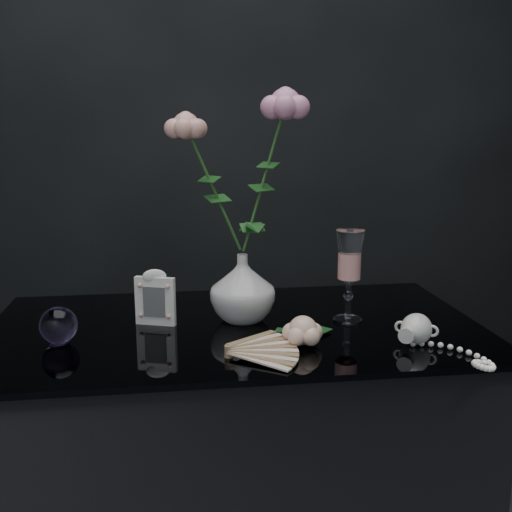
{
  "coord_description": "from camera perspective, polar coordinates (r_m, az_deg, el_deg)",
  "views": [
    {
      "loc": [
        -0.12,
        -1.17,
        1.18
      ],
      "look_at": [
        0.04,
        0.01,
        0.92
      ],
      "focal_mm": 42.0,
      "sensor_mm": 36.0,
      "label": 1
    }
  ],
  "objects": [
    {
      "name": "table",
      "position": [
        1.47,
        -1.83,
        -20.82
      ],
      "size": [
        1.05,
        0.58,
        0.76
      ],
      "color": "black",
      "rests_on": "ground"
    },
    {
      "name": "vase",
      "position": [
        1.31,
        -1.29,
        -3.05
      ],
      "size": [
        0.18,
        0.18,
        0.15
      ],
      "primitive_type": "imported",
      "rotation": [
        0.0,
        0.0,
        -0.35
      ],
      "color": "silver",
      "rests_on": "table"
    },
    {
      "name": "wine_glass",
      "position": [
        1.31,
        8.84,
        -1.92
      ],
      "size": [
        0.08,
        0.08,
        0.2
      ],
      "primitive_type": null,
      "rotation": [
        0.0,
        0.0,
        -0.38
      ],
      "color": "white",
      "rests_on": "table"
    },
    {
      "name": "picture_frame",
      "position": [
        1.3,
        -9.58,
        -3.88
      ],
      "size": [
        0.11,
        0.1,
        0.12
      ],
      "primitive_type": null,
      "rotation": [
        0.0,
        0.0,
        -0.33
      ],
      "color": "white",
      "rests_on": "table"
    },
    {
      "name": "paperweight",
      "position": [
        1.24,
        -18.3,
        -6.27
      ],
      "size": [
        0.09,
        0.09,
        0.07
      ],
      "primitive_type": null,
      "rotation": [
        0.0,
        0.0,
        -0.23
      ],
      "color": "#866EB2",
      "rests_on": "table"
    },
    {
      "name": "paper_fan",
      "position": [
        1.12,
        -2.62,
        -8.95
      ],
      "size": [
        0.31,
        0.27,
        0.03
      ],
      "primitive_type": null,
      "rotation": [
        0.0,
        0.0,
        -0.27
      ],
      "color": "#FFF5CB",
      "rests_on": "table"
    },
    {
      "name": "loose_rose",
      "position": [
        1.18,
        4.48,
        -7.11
      ],
      "size": [
        0.17,
        0.2,
        0.06
      ],
      "primitive_type": null,
      "rotation": [
        0.0,
        0.0,
        0.21
      ],
      "color": "#FFC2A4",
      "rests_on": "table"
    },
    {
      "name": "pearl_jar",
      "position": [
        1.23,
        15.04,
        -6.6
      ],
      "size": [
        0.29,
        0.3,
        0.06
      ],
      "primitive_type": null,
      "rotation": [
        0.0,
        0.0,
        -0.55
      ],
      "color": "silver",
      "rests_on": "table"
    },
    {
      "name": "roses",
      "position": [
        1.27,
        -1.17,
        8.61
      ],
      "size": [
        0.29,
        0.12,
        0.41
      ],
      "color": "#E59F90",
      "rests_on": "vase"
    }
  ]
}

